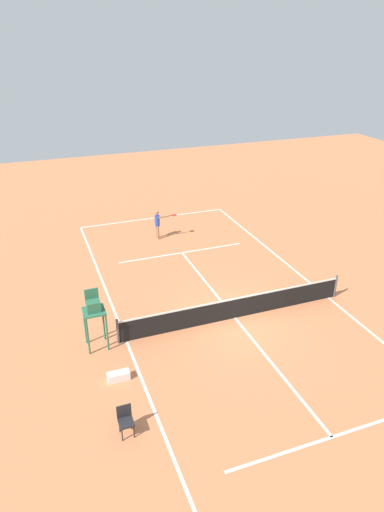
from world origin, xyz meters
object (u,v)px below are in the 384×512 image
Objects in this scene: tennis_ball at (189,239)px; player_serving at (158,222)px; equipment_bag at (119,376)px; umpire_chair at (94,310)px; courtside_chair_near at (125,419)px.

player_serving is at bearing -25.30° from tennis_ball.
tennis_ball is 12.07m from equipment_bag.
player_serving is at bearing -113.23° from equipment_bag.
umpire_chair reaches higher than courtside_chair_near.
courtside_chair_near is 1.25× the size of equipment_bag.
courtside_chair_near is (-0.07, 4.50, -1.07)m from umpire_chair.
courtside_chair_near is 2.42m from equipment_bag.
equipment_bag is at bearing 58.41° from tennis_ball.
equipment_bag is (-0.35, 2.13, -1.46)m from umpire_chair.
player_serving is 2.01m from tennis_ball.
umpire_chair is at bearing -34.04° from player_serving.
player_serving is 25.04× the size of tennis_ball.
umpire_chair is at bearing -89.14° from courtside_chair_near.
equipment_bag is (-0.28, -2.37, -0.38)m from courtside_chair_near.
courtside_chair_near is (6.61, 12.65, 0.50)m from tennis_ball.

